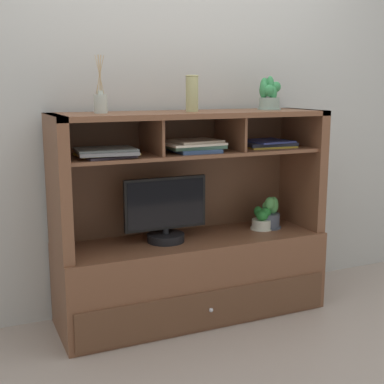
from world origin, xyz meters
name	(u,v)px	position (x,y,z in m)	size (l,w,h in m)	color
floor_plane	(192,315)	(0.00, 0.00, -0.01)	(6.00, 6.00, 0.02)	#A4968B
back_wall	(173,82)	(0.00, 0.28, 1.40)	(6.00, 0.02, 2.80)	#B4B4B0
media_console	(191,253)	(0.00, 0.01, 0.39)	(1.61, 0.53, 1.23)	brown
tv_monitor	(166,214)	(-0.17, -0.01, 0.65)	(0.50, 0.22, 0.38)	black
potted_orchid	(269,216)	(0.55, 0.01, 0.56)	(0.16, 0.16, 0.20)	#424957
potted_fern	(262,220)	(0.48, 0.00, 0.55)	(0.14, 0.14, 0.14)	silver
magazine_stack_left	(193,146)	(-0.01, -0.03, 1.04)	(0.35, 0.29, 0.07)	#344D7A
magazine_stack_centre	(106,152)	(-0.52, -0.06, 1.03)	(0.34, 0.32, 0.05)	#3E333F
magazine_stack_right	(267,144)	(0.52, 0.01, 1.03)	(0.33, 0.28, 0.04)	gold
diffuser_bottle	(101,103)	(-0.52, 0.03, 1.29)	(0.07, 0.07, 0.31)	#B2BAAE
potted_succulent	(269,96)	(0.52, 0.01, 1.32)	(0.14, 0.14, 0.20)	#88A195
ceramic_vase	(192,93)	(0.00, 0.00, 1.34)	(0.07, 0.07, 0.21)	tan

